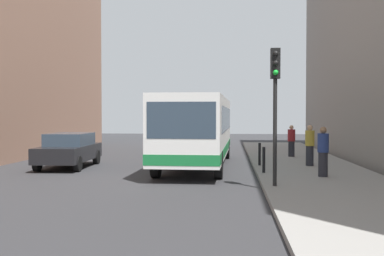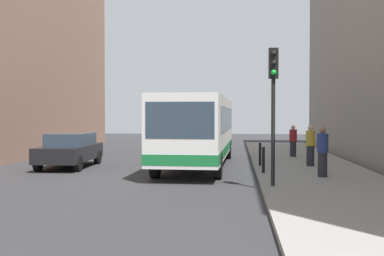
# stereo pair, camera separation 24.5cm
# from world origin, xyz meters

# --- Properties ---
(ground_plane) EXTENTS (80.00, 80.00, 0.00)m
(ground_plane) POSITION_xyz_m (0.00, 0.00, 0.00)
(ground_plane) COLOR #2D2D30
(sidewalk) EXTENTS (4.40, 40.00, 0.15)m
(sidewalk) POSITION_xyz_m (5.40, 0.00, 0.07)
(sidewalk) COLOR gray
(sidewalk) RESTS_ON ground
(bus) EXTENTS (2.83, 11.09, 3.00)m
(bus) POSITION_xyz_m (0.80, 4.03, 1.73)
(bus) COLOR white
(bus) RESTS_ON ground
(car_beside_bus) EXTENTS (1.98, 4.46, 1.48)m
(car_beside_bus) POSITION_xyz_m (-4.73, 3.13, 0.78)
(car_beside_bus) COLOR black
(car_beside_bus) RESTS_ON ground
(traffic_light) EXTENTS (0.28, 0.33, 4.10)m
(traffic_light) POSITION_xyz_m (3.55, -2.50, 3.01)
(traffic_light) COLOR black
(traffic_light) RESTS_ON sidewalk
(bollard_near) EXTENTS (0.11, 0.11, 0.95)m
(bollard_near) POSITION_xyz_m (3.45, 0.73, 0.62)
(bollard_near) COLOR black
(bollard_near) RESTS_ON sidewalk
(bollard_mid) EXTENTS (0.11, 0.11, 0.95)m
(bollard_mid) POSITION_xyz_m (3.45, 3.23, 0.62)
(bollard_mid) COLOR black
(bollard_mid) RESTS_ON sidewalk
(pedestrian_near_signal) EXTENTS (0.38, 0.38, 1.72)m
(pedestrian_near_signal) POSITION_xyz_m (5.40, -0.23, 1.01)
(pedestrian_near_signal) COLOR #26262D
(pedestrian_near_signal) RESTS_ON sidewalk
(pedestrian_mid_sidewalk) EXTENTS (0.38, 0.38, 1.71)m
(pedestrian_mid_sidewalk) POSITION_xyz_m (5.53, 3.27, 1.00)
(pedestrian_mid_sidewalk) COLOR #26262D
(pedestrian_mid_sidewalk) RESTS_ON sidewalk
(pedestrian_far_sidewalk) EXTENTS (0.38, 0.38, 1.60)m
(pedestrian_far_sidewalk) POSITION_xyz_m (5.33, 7.61, 0.94)
(pedestrian_far_sidewalk) COLOR #26262D
(pedestrian_far_sidewalk) RESTS_ON sidewalk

